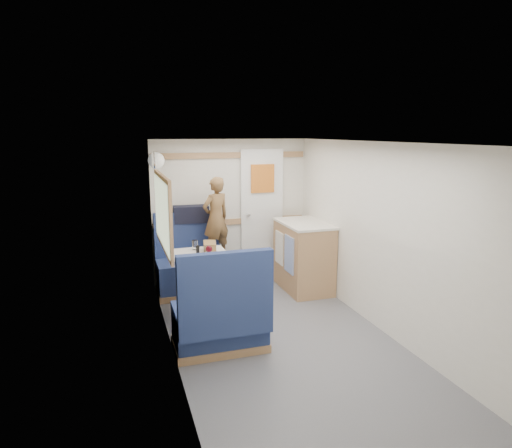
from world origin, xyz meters
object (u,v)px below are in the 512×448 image
object	(u,v)px
dinette_table	(203,270)
bench_near	(221,322)
duffel_bag	(191,214)
tray	(214,264)
person	(216,218)
wine_glass	(209,250)
galley_counter	(303,256)
tumbler_right	(207,250)
bench_far	(191,271)
beer_glass	(211,248)
cheese_block	(217,262)
dome_light	(156,161)
bread_loaf	(210,247)
pepper_grinder	(198,250)
tumbler_left	(187,261)
orange_fruit	(217,256)
tumbler_mid	(195,245)

from	to	relation	value
dinette_table	bench_near	distance (m)	0.90
duffel_bag	tray	distance (m)	1.50
person	duffel_bag	bearing A→B (deg)	-71.03
wine_glass	galley_counter	bearing A→B (deg)	26.89
tumbler_right	bench_far	bearing A→B (deg)	95.18
bench_near	tray	xyz separation A→B (m)	(0.05, 0.51, 0.43)
duffel_bag	beer_glass	size ratio (longest dim) A/B	4.77
cheese_block	bench_near	bearing A→B (deg)	-99.52
dome_light	tumbler_right	world-z (taller)	dome_light
dome_light	bread_loaf	size ratio (longest dim) A/B	0.77
pepper_grinder	tray	bearing A→B (deg)	-79.82
person	wine_glass	size ratio (longest dim) A/B	6.44
dinette_table	tumbler_left	xyz separation A→B (m)	(-0.23, -0.30, 0.21)
orange_fruit	wine_glass	bearing A→B (deg)	157.88
galley_counter	tumbler_mid	distance (m)	1.54
tumbler_mid	duffel_bag	bearing A→B (deg)	83.30
beer_glass	pepper_grinder	xyz separation A→B (m)	(-0.16, -0.07, 0.00)
tumbler_right	bread_loaf	distance (m)	0.13
bench_far	tumbler_mid	distance (m)	0.71
galley_counter	tumbler_mid	xyz separation A→B (m)	(-1.50, -0.21, 0.31)
person	tray	size ratio (longest dim) A/B	3.02
orange_fruit	tumbler_right	xyz separation A→B (m)	(-0.05, 0.30, -0.00)
bench_far	galley_counter	size ratio (longest dim) A/B	1.14
dinette_table	tumbler_mid	distance (m)	0.40
cheese_block	bread_loaf	distance (m)	0.58
orange_fruit	tumbler_right	bearing A→B (deg)	99.02
bench_near	tumbler_right	size ratio (longest dim) A/B	9.73
dome_light	pepper_grinder	world-z (taller)	dome_light
dome_light	tumbler_right	size ratio (longest dim) A/B	1.85
cheese_block	tumbler_mid	bearing A→B (deg)	98.79
dome_light	tumbler_mid	size ratio (longest dim) A/B	1.73
bench_far	dome_light	bearing A→B (deg)	-177.88
orange_fruit	pepper_grinder	xyz separation A→B (m)	(-0.15, 0.33, -0.00)
person	duffel_bag	size ratio (longest dim) A/B	2.34
tumbler_right	beer_glass	world-z (taller)	tumbler_right
galley_counter	tray	world-z (taller)	galley_counter
dome_light	wine_glass	distance (m)	1.43
bench_far	galley_counter	distance (m)	1.51
tray	tumbler_mid	distance (m)	0.69
orange_fruit	tumbler_mid	bearing A→B (deg)	104.94
bench_near	tumbler_right	world-z (taller)	bench_near
wine_glass	tumbler_mid	bearing A→B (deg)	97.13
bench_near	beer_glass	distance (m)	1.16
galley_counter	cheese_block	world-z (taller)	galley_counter
bread_loaf	duffel_bag	bearing A→B (deg)	93.80
person	wine_glass	distance (m)	1.05
orange_fruit	tumbler_mid	size ratio (longest dim) A/B	0.65
bench_near	wine_glass	size ratio (longest dim) A/B	6.25
galley_counter	cheese_block	size ratio (longest dim) A/B	9.71
tray	tumbler_mid	bearing A→B (deg)	96.43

